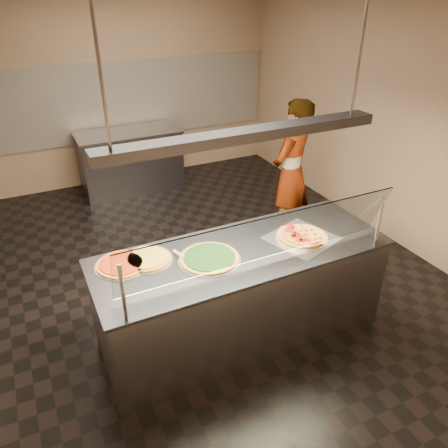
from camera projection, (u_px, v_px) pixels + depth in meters
name	position (u px, v px, depth m)	size (l,w,h in m)	color
ground	(199.00, 266.00, 5.19)	(5.00, 6.00, 0.02)	black
wall_back	(121.00, 87.00, 6.82)	(5.00, 0.02, 3.00)	#9B7F64
wall_front	(438.00, 327.00, 2.09)	(5.00, 0.02, 3.00)	#9B7F64
wall_right	(382.00, 115.00, 5.42)	(0.02, 6.00, 3.00)	#9B7F64
tile_band	(123.00, 101.00, 6.89)	(4.90, 0.02, 1.20)	silver
serving_counter	(241.00, 293.00, 3.97)	(2.58, 0.94, 0.93)	#B7B7BC
sneeze_guard	(264.00, 240.00, 3.33)	(2.34, 0.18, 0.54)	#B7B7BC
perforated_tray	(302.00, 237.00, 3.92)	(0.66, 0.66, 0.01)	silver
half_pizza_pepperoni	(292.00, 237.00, 3.87)	(0.34, 0.48, 0.05)	#A06A1F
half_pizza_sausage	(312.00, 233.00, 3.95)	(0.34, 0.48, 0.04)	#A06A1F
pizza_spinach	(209.00, 258.00, 3.62)	(0.52, 0.52, 0.03)	silver
pizza_cheese	(147.00, 258.00, 3.62)	(0.41, 0.41, 0.03)	silver
pizza_tomato	(121.00, 264.00, 3.54)	(0.43, 0.43, 0.03)	silver
pizza_spatula	(185.00, 254.00, 3.64)	(0.23, 0.22, 0.02)	#B7B7BC
prep_table	(131.00, 160.00, 6.93)	(1.57, 0.74, 0.93)	#414146
worker	(291.00, 173.00, 5.31)	(0.66, 0.43, 1.81)	#2D2B32
heat_lamp_housing	(245.00, 135.00, 3.25)	(2.30, 0.18, 0.08)	#414146
lamp_rod_left	(100.00, 69.00, 2.60)	(0.02, 0.02, 1.01)	#B7B7BC
lamp_rod_right	(361.00, 49.00, 3.36)	(0.02, 0.02, 1.01)	#B7B7BC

